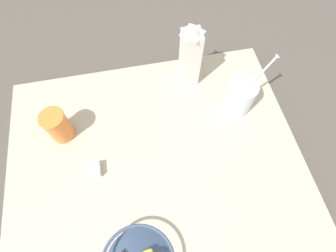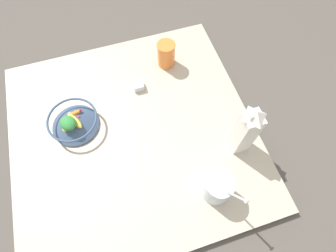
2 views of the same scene
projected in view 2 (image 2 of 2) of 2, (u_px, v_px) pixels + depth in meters
name	position (u px, v px, depth m)	size (l,w,h in m)	color
ground_plane	(133.00, 135.00, 1.21)	(6.00, 6.00, 0.00)	#4C4742
countertop	(132.00, 134.00, 1.20)	(1.07, 1.07, 0.03)	#B2A893
fruit_bowl	(72.00, 122.00, 1.16)	(0.22, 0.22, 0.10)	#384C6B
milk_carton	(245.00, 131.00, 1.02)	(0.07, 0.07, 0.30)	silver
yogurt_tub	(217.00, 187.00, 0.99)	(0.16, 0.11, 0.25)	silver
drinking_cup	(165.00, 54.00, 1.29)	(0.09, 0.09, 0.13)	orange
spice_jar	(137.00, 86.00, 1.27)	(0.05, 0.05, 0.03)	silver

